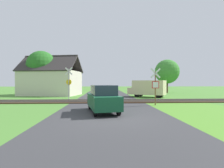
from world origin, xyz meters
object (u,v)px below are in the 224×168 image
at_px(mail_truck, 148,88).
at_px(stop_sign_near, 155,85).
at_px(parked_car, 103,99).
at_px(tree_far, 167,72).
at_px(house, 51,82).
at_px(crossing_sign_far, 69,81).
at_px(tree_left, 42,66).

bearing_deg(mail_truck, stop_sign_near, -157.75).
bearing_deg(parked_car, tree_far, 49.51).
xyz_separation_m(stop_sign_near, house, (-12.60, 12.86, 0.28)).
bearing_deg(tree_far, mail_truck, -123.31).
bearing_deg(crossing_sign_far, tree_left, 139.12).
bearing_deg(stop_sign_near, tree_left, -39.15).
relative_size(stop_sign_near, house, 0.34).
distance_m(tree_far, parked_car, 24.50).
distance_m(stop_sign_near, tree_far, 19.47).
xyz_separation_m(house, parked_car, (8.12, -16.17, -1.15)).
height_order(house, mail_truck, house).
height_order(house, parked_car, house).
xyz_separation_m(crossing_sign_far, mail_truck, (9.84, 3.66, -0.85)).
relative_size(tree_left, mail_truck, 1.33).
xyz_separation_m(stop_sign_near, parked_car, (-4.49, -3.31, -0.87)).
bearing_deg(tree_left, mail_truck, -14.98).
bearing_deg(parked_car, tree_left, 110.05).
xyz_separation_m(tree_far, parked_car, (-12.07, -21.09, -3.15)).
distance_m(mail_truck, parked_car, 13.29).
bearing_deg(house, tree_left, -163.62).
relative_size(crossing_sign_far, house, 0.39).
height_order(crossing_sign_far, house, house).
xyz_separation_m(tree_far, mail_truck, (-6.07, -9.23, -2.80)).
height_order(tree_left, parked_car, tree_left).
bearing_deg(stop_sign_near, house, -42.55).
bearing_deg(parked_car, house, 105.94).
relative_size(stop_sign_near, parked_car, 0.75).
distance_m(crossing_sign_far, mail_truck, 10.54).
xyz_separation_m(house, tree_far, (20.19, 4.92, 1.99)).
height_order(tree_far, mail_truck, tree_far).
height_order(crossing_sign_far, tree_left, tree_left).
bearing_deg(tree_far, stop_sign_near, -113.10).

